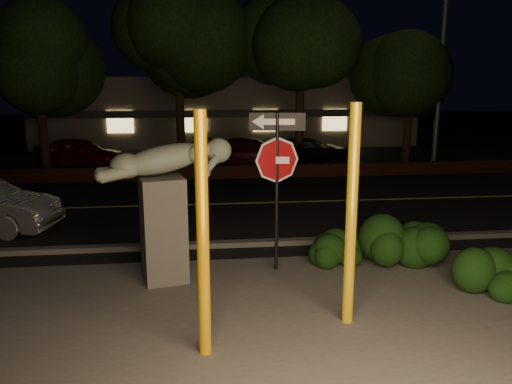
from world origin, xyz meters
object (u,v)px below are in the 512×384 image
(signpost, at_px, (277,160))
(streetlight, at_px, (439,20))
(parked_car_red, at_px, (79,152))
(yellow_pole_right, at_px, (351,217))
(parked_car_darkred, at_px, (252,153))
(sculpture, at_px, (165,196))
(yellow_pole_left, at_px, (203,238))
(parked_car_dark, at_px, (309,153))

(signpost, height_order, streetlight, streetlight)
(signpost, distance_m, parked_car_red, 15.14)
(yellow_pole_right, xyz_separation_m, signpost, (-0.77, 2.33, 0.52))
(parked_car_red, relative_size, parked_car_darkred, 0.88)
(signpost, relative_size, sculpture, 1.17)
(sculpture, bearing_deg, yellow_pole_left, -89.42)
(yellow_pole_right, relative_size, parked_car_red, 0.89)
(streetlight, height_order, parked_car_red, streetlight)
(signpost, bearing_deg, streetlight, 60.41)
(sculpture, bearing_deg, parked_car_darkred, 63.73)
(yellow_pole_left, height_order, parked_car_red, yellow_pole_left)
(parked_car_dark, bearing_deg, parked_car_red, 69.09)
(signpost, xyz_separation_m, parked_car_dark, (3.35, 12.08, -1.58))
(signpost, distance_m, parked_car_dark, 12.63)
(yellow_pole_right, height_order, parked_car_red, yellow_pole_right)
(yellow_pole_right, distance_m, sculpture, 3.58)
(parked_car_red, bearing_deg, parked_car_darkred, -79.17)
(yellow_pole_left, bearing_deg, yellow_pole_right, 17.12)
(parked_car_red, xyz_separation_m, parked_car_darkred, (7.66, -0.85, -0.02))
(yellow_pole_right, distance_m, parked_car_darkred, 14.96)
(yellow_pole_right, bearing_deg, streetlight, 60.33)
(sculpture, height_order, parked_car_dark, sculpture)
(yellow_pole_left, distance_m, sculpture, 2.85)
(parked_car_dark, bearing_deg, yellow_pole_right, 156.59)
(signpost, xyz_separation_m, sculpture, (-2.13, -0.25, -0.58))
(parked_car_red, bearing_deg, parked_car_dark, -80.48)
(yellow_pole_right, bearing_deg, parked_car_dark, 79.86)
(streetlight, bearing_deg, signpost, -123.47)
(yellow_pole_right, relative_size, parked_car_dark, 0.72)
(signpost, height_order, parked_car_dark, signpost)
(yellow_pole_right, relative_size, streetlight, 0.33)
(yellow_pole_left, height_order, yellow_pole_right, yellow_pole_right)
(streetlight, bearing_deg, parked_car_red, 174.81)
(yellow_pole_left, distance_m, parked_car_dark, 15.88)
(parked_car_red, height_order, parked_car_dark, parked_car_dark)
(yellow_pole_left, xyz_separation_m, parked_car_dark, (4.81, 15.10, -1.03))
(yellow_pole_left, relative_size, sculpture, 1.26)
(sculpture, relative_size, parked_car_red, 0.69)
(yellow_pole_left, bearing_deg, parked_car_dark, 72.33)
(signpost, height_order, parked_car_darkred, signpost)
(streetlight, bearing_deg, parked_car_darkred, 172.20)
(parked_car_darkred, bearing_deg, streetlight, -91.33)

